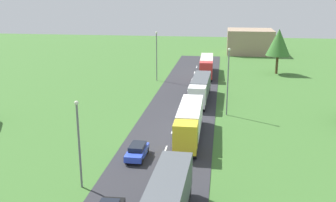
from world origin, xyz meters
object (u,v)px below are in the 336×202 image
(lamppost_fourth, at_px, (157,54))
(lamppost_second, at_px, (79,140))
(truck_second, at_px, (189,121))
(lamppost_third, at_px, (228,79))
(tree_birch, at_px, (279,42))
(car_third, at_px, (137,151))
(truck_fourth, at_px, (206,65))
(truck_third, at_px, (200,88))
(distant_building, at_px, (250,42))

(lamppost_fourth, bearing_deg, lamppost_second, -89.24)
(truck_second, distance_m, lamppost_third, 10.92)
(lamppost_third, bearing_deg, tree_birch, 70.91)
(lamppost_third, height_order, lamppost_fourth, lamppost_third)
(car_third, bearing_deg, lamppost_second, -117.97)
(truck_fourth, bearing_deg, lamppost_third, -81.35)
(truck_second, relative_size, truck_fourth, 0.90)
(truck_fourth, height_order, lamppost_second, lamppost_second)
(car_third, distance_m, lamppost_second, 8.24)
(truck_fourth, xyz_separation_m, lamppost_second, (-8.52, -48.67, 2.29))
(truck_second, height_order, lamppost_third, lamppost_third)
(lamppost_fourth, bearing_deg, lamppost_third, -56.56)
(car_third, relative_size, lamppost_fourth, 0.45)
(truck_second, bearing_deg, truck_third, 89.17)
(truck_second, distance_m, truck_third, 16.44)
(truck_third, bearing_deg, lamppost_second, -106.05)
(truck_fourth, bearing_deg, lamppost_fourth, -144.83)
(truck_second, relative_size, lamppost_second, 1.59)
(truck_third, height_order, car_third, truck_third)
(truck_second, xyz_separation_m, truck_third, (0.24, 16.44, -0.08))
(tree_birch, bearing_deg, car_third, -112.93)
(truck_second, xyz_separation_m, car_third, (-4.72, -6.34, -1.34))
(truck_third, xyz_separation_m, truck_fourth, (0.07, 19.33, 0.02))
(tree_birch, height_order, distant_building, tree_birch)
(truck_third, bearing_deg, lamppost_fourth, 124.84)
(lamppost_third, bearing_deg, lamppost_fourth, 123.44)
(car_third, relative_size, tree_birch, 0.45)
(truck_third, distance_m, car_third, 23.35)
(lamppost_fourth, xyz_separation_m, distant_building, (19.34, 36.60, -1.86))
(tree_birch, xyz_separation_m, distant_building, (-3.96, 26.79, -3.20))
(truck_third, distance_m, lamppost_second, 30.62)
(truck_fourth, relative_size, car_third, 3.34)
(truck_fourth, xyz_separation_m, car_third, (-5.03, -42.11, -1.27))
(truck_fourth, xyz_separation_m, lamppost_fourth, (-9.08, -6.40, 3.01))
(lamppost_second, height_order, lamppost_third, lamppost_third)
(truck_fourth, relative_size, distant_building, 1.14)
(truck_third, distance_m, lamppost_third, 8.52)
(tree_birch, bearing_deg, truck_second, -110.36)
(truck_fourth, bearing_deg, truck_second, -90.50)
(truck_third, xyz_separation_m, lamppost_fourth, (-9.00, 12.94, 3.02))
(lamppost_fourth, relative_size, distant_building, 0.76)
(lamppost_second, bearing_deg, tree_birch, 66.41)
(distant_building, bearing_deg, lamppost_third, -96.36)
(truck_second, relative_size, distant_building, 1.03)
(truck_third, height_order, lamppost_third, lamppost_third)
(truck_second, distance_m, lamppost_second, 15.45)
(truck_second, xyz_separation_m, lamppost_fourth, (-8.77, 29.38, 2.94))
(car_third, height_order, distant_building, distant_building)
(truck_third, distance_m, truck_fourth, 19.33)
(car_third, bearing_deg, truck_third, 77.72)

